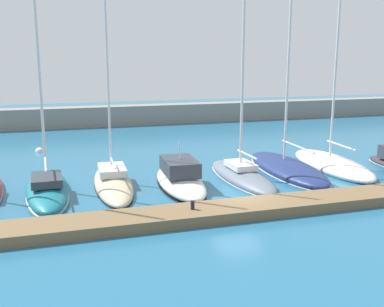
{
  "coord_description": "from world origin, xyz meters",
  "views": [
    {
      "loc": [
        -9.56,
        -22.36,
        8.05
      ],
      "look_at": [
        -1.75,
        3.14,
        2.32
      ],
      "focal_mm": 42.5,
      "sensor_mm": 36.0,
      "label": 1
    }
  ],
  "objects_px": {
    "motorboat_ivory_fourth": "(180,179)",
    "sailboat_white_seventh": "(332,163)",
    "sailboat_slate_fifth": "(242,174)",
    "sailboat_teal_second": "(47,187)",
    "mooring_buoy_white": "(39,152)",
    "sailboat_navy_sixth": "(287,167)",
    "dock_bollard": "(193,205)",
    "sailboat_sand_third": "(113,181)"
  },
  "relations": [
    {
      "from": "sailboat_sand_third",
      "to": "motorboat_ivory_fourth",
      "type": "height_order",
      "value": "sailboat_sand_third"
    },
    {
      "from": "motorboat_ivory_fourth",
      "to": "dock_bollard",
      "type": "relative_size",
      "value": 18.18
    },
    {
      "from": "sailboat_navy_sixth",
      "to": "sailboat_sand_third",
      "type": "bearing_deg",
      "value": 93.41
    },
    {
      "from": "dock_bollard",
      "to": "mooring_buoy_white",
      "type": "bearing_deg",
      "value": 111.39
    },
    {
      "from": "motorboat_ivory_fourth",
      "to": "sailboat_white_seventh",
      "type": "bearing_deg",
      "value": -79.99
    },
    {
      "from": "sailboat_teal_second",
      "to": "mooring_buoy_white",
      "type": "xyz_separation_m",
      "value": [
        -0.74,
        13.04,
        -0.42
      ]
    },
    {
      "from": "sailboat_navy_sixth",
      "to": "motorboat_ivory_fourth",
      "type": "bearing_deg",
      "value": 103.38
    },
    {
      "from": "sailboat_navy_sixth",
      "to": "dock_bollard",
      "type": "relative_size",
      "value": 37.01
    },
    {
      "from": "motorboat_ivory_fourth",
      "to": "sailboat_white_seventh",
      "type": "xyz_separation_m",
      "value": [
        12.01,
        1.58,
        -0.18
      ]
    },
    {
      "from": "motorboat_ivory_fourth",
      "to": "sailboat_sand_third",
      "type": "bearing_deg",
      "value": 73.01
    },
    {
      "from": "sailboat_teal_second",
      "to": "sailboat_white_seventh",
      "type": "xyz_separation_m",
      "value": [
        19.97,
        0.63,
        -0.08
      ]
    },
    {
      "from": "sailboat_white_seventh",
      "to": "dock_bollard",
      "type": "relative_size",
      "value": 38.62
    },
    {
      "from": "sailboat_navy_sixth",
      "to": "sailboat_white_seventh",
      "type": "bearing_deg",
      "value": -87.24
    },
    {
      "from": "sailboat_slate_fifth",
      "to": "sailboat_sand_third",
      "type": "bearing_deg",
      "value": 84.1
    },
    {
      "from": "motorboat_ivory_fourth",
      "to": "mooring_buoy_white",
      "type": "distance_m",
      "value": 16.48
    },
    {
      "from": "sailboat_teal_second",
      "to": "mooring_buoy_white",
      "type": "bearing_deg",
      "value": 2.08
    },
    {
      "from": "sailboat_slate_fifth",
      "to": "mooring_buoy_white",
      "type": "relative_size",
      "value": 26.35
    },
    {
      "from": "sailboat_navy_sixth",
      "to": "sailboat_white_seventh",
      "type": "relative_size",
      "value": 0.96
    },
    {
      "from": "sailboat_teal_second",
      "to": "sailboat_white_seventh",
      "type": "height_order",
      "value": "sailboat_white_seventh"
    },
    {
      "from": "mooring_buoy_white",
      "to": "sailboat_sand_third",
      "type": "bearing_deg",
      "value": -69.5
    },
    {
      "from": "sailboat_sand_third",
      "to": "sailboat_teal_second",
      "type": "bearing_deg",
      "value": 99.3
    },
    {
      "from": "sailboat_slate_fifth",
      "to": "mooring_buoy_white",
      "type": "height_order",
      "value": "sailboat_slate_fifth"
    },
    {
      "from": "motorboat_ivory_fourth",
      "to": "sailboat_navy_sixth",
      "type": "bearing_deg",
      "value": -76.78
    },
    {
      "from": "sailboat_white_seventh",
      "to": "motorboat_ivory_fourth",
      "type": "bearing_deg",
      "value": 101.22
    },
    {
      "from": "sailboat_teal_second",
      "to": "dock_bollard",
      "type": "distance_m",
      "value": 9.71
    },
    {
      "from": "sailboat_teal_second",
      "to": "mooring_buoy_white",
      "type": "distance_m",
      "value": 13.07
    },
    {
      "from": "sailboat_white_seventh",
      "to": "dock_bollard",
      "type": "distance_m",
      "value": 14.92
    },
    {
      "from": "sailboat_navy_sixth",
      "to": "dock_bollard",
      "type": "distance_m",
      "value": 11.85
    },
    {
      "from": "sailboat_sand_third",
      "to": "mooring_buoy_white",
      "type": "height_order",
      "value": "sailboat_sand_third"
    },
    {
      "from": "motorboat_ivory_fourth",
      "to": "dock_bollard",
      "type": "height_order",
      "value": "motorboat_ivory_fourth"
    },
    {
      "from": "sailboat_white_seventh",
      "to": "mooring_buoy_white",
      "type": "relative_size",
      "value": 24.47
    },
    {
      "from": "sailboat_slate_fifth",
      "to": "sailboat_white_seventh",
      "type": "bearing_deg",
      "value": -83.27
    },
    {
      "from": "sailboat_slate_fifth",
      "to": "sailboat_navy_sixth",
      "type": "relative_size",
      "value": 1.12
    },
    {
      "from": "sailboat_slate_fifth",
      "to": "sailboat_white_seventh",
      "type": "height_order",
      "value": "sailboat_slate_fifth"
    },
    {
      "from": "sailboat_navy_sixth",
      "to": "mooring_buoy_white",
      "type": "xyz_separation_m",
      "value": [
        -17.03,
        12.41,
        -0.3
      ]
    },
    {
      "from": "sailboat_teal_second",
      "to": "sailboat_slate_fifth",
      "type": "bearing_deg",
      "value": -92.68
    },
    {
      "from": "sailboat_sand_third",
      "to": "motorboat_ivory_fourth",
      "type": "relative_size",
      "value": 2.11
    },
    {
      "from": "motorboat_ivory_fourth",
      "to": "sailboat_slate_fifth",
      "type": "bearing_deg",
      "value": -79.55
    },
    {
      "from": "sailboat_slate_fifth",
      "to": "mooring_buoy_white",
      "type": "bearing_deg",
      "value": 44.04
    },
    {
      "from": "sailboat_teal_second",
      "to": "sailboat_slate_fifth",
      "type": "height_order",
      "value": "sailboat_slate_fifth"
    },
    {
      "from": "sailboat_teal_second",
      "to": "motorboat_ivory_fourth",
      "type": "bearing_deg",
      "value": -97.95
    },
    {
      "from": "sailboat_teal_second",
      "to": "dock_bollard",
      "type": "height_order",
      "value": "sailboat_teal_second"
    }
  ]
}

